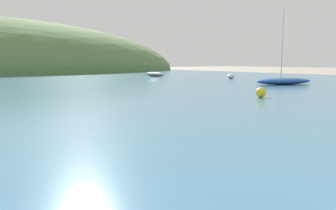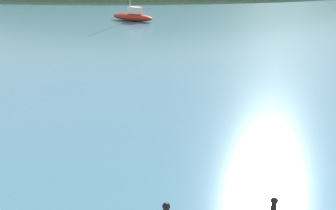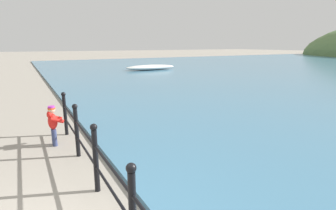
% 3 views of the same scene
% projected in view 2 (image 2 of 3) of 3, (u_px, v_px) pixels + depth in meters
% --- Properties ---
extents(water, '(80.00, 60.00, 0.10)m').
position_uv_depth(water, '(190.00, 18.00, 35.20)').
color(water, teal).
rests_on(water, ground).
extents(boat_green_fishing, '(3.85, 3.38, 5.11)m').
position_uv_depth(boat_green_fishing, '(133.00, 16.00, 32.72)').
color(boat_green_fishing, maroon).
rests_on(boat_green_fishing, water).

